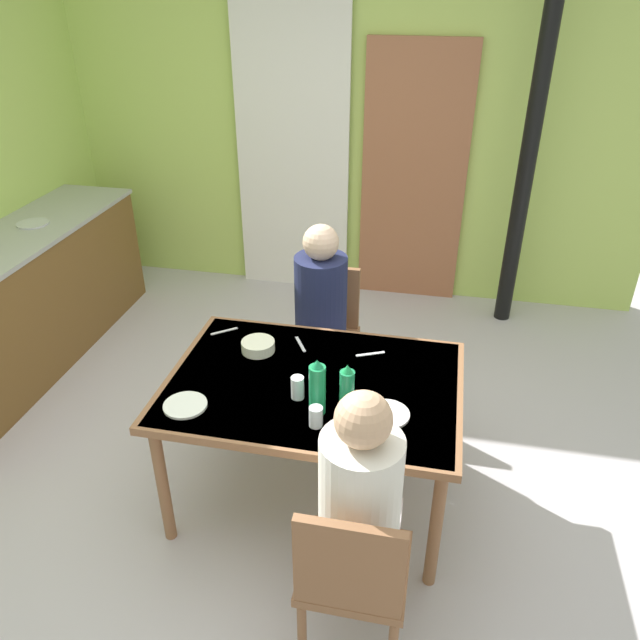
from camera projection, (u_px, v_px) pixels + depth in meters
ground_plane at (264, 483)px, 3.34m from camera, size 6.47×6.47×0.00m
wall_back at (347, 112)px, 4.73m from camera, size 4.70×0.10×2.90m
door_wooden at (414, 177)px, 4.78m from camera, size 0.80×0.05×2.00m
stove_pipe_column at (533, 131)px, 4.19m from camera, size 0.12×0.12×2.90m
curtain_panel at (292, 143)px, 4.83m from camera, size 0.90×0.03×2.43m
kitchen_counter at (17, 306)px, 4.12m from camera, size 0.61×2.38×0.91m
dining_table at (314, 393)px, 2.95m from camera, size 1.39×0.99×0.72m
chair_near_diner at (352, 575)px, 2.25m from camera, size 0.40×0.40×0.87m
chair_far_diner at (325, 329)px, 3.77m from camera, size 0.40×0.40×0.87m
person_near_diner at (361, 491)px, 2.23m from camera, size 0.30×0.37×0.77m
person_far_diner at (320, 299)px, 3.51m from camera, size 0.30×0.37×0.77m
water_bottle_green_near at (317, 388)px, 2.66m from camera, size 0.07×0.07×0.27m
water_bottle_green_far at (347, 393)px, 2.63m from camera, size 0.06×0.06×0.27m
serving_bowl_center at (258, 346)px, 3.14m from camera, size 0.17×0.17×0.05m
dinner_plate_near_left at (185, 405)px, 2.75m from camera, size 0.20×0.20×0.01m
dinner_plate_near_right at (387, 414)px, 2.70m from camera, size 0.20×0.20×0.01m
drinking_glass_by_near_diner at (298, 388)px, 2.78m from camera, size 0.06×0.06×0.11m
drinking_glass_by_far_diner at (316, 417)px, 2.62m from camera, size 0.06×0.06×0.09m
cutlery_knife_near at (224, 331)px, 3.31m from camera, size 0.13×0.11×0.00m
cutlery_fork_near at (300, 344)px, 3.20m from camera, size 0.09×0.14×0.00m
cutlery_knife_far at (370, 354)px, 3.12m from camera, size 0.14×0.08×0.00m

